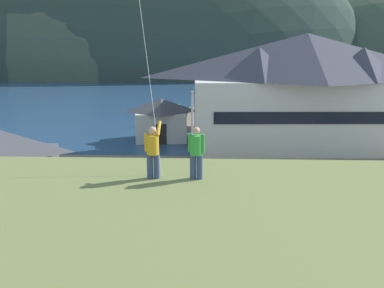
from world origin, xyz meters
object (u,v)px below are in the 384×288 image
Objects in this scene: parked_car_corner_spot at (248,233)px; parked_car_front_row_red at (327,188)px; moored_boat_wharfside at (175,116)px; parked_car_mid_row_center at (130,222)px; parked_car_mid_row_far at (126,183)px; moored_boat_outer_mooring at (227,112)px; parked_car_back_row_left at (261,194)px; parking_light_pole at (192,131)px; wharf_dock at (199,118)px; person_kite_flyer at (153,150)px; moored_boat_inner_slip at (171,121)px; storage_shed_waterside at (161,119)px; person_companion at (196,151)px; harbor_lodge at (305,88)px.

parked_car_corner_spot is 1.02× the size of parked_car_front_row_red.
moored_boat_wharfside reaches higher than parked_car_mid_row_center.
parked_car_mid_row_far is at bearing 102.99° from parked_car_mid_row_center.
moored_boat_outer_mooring reaches higher than parked_car_mid_row_center.
moored_boat_outer_mooring reaches higher than parked_car_mid_row_far.
parked_car_mid_row_center is at bearing -149.93° from parked_car_back_row_left.
moored_boat_outer_mooring is 1.24× the size of parking_light_pole.
wharf_dock is at bearing 84.75° from parked_car_mid_row_center.
moored_boat_inner_slip is at bearing 94.09° from person_kite_flyer.
storage_shed_waterside reaches higher than parked_car_mid_row_far.
storage_shed_waterside is 1.03× the size of moored_boat_wharfside.
parked_car_mid_row_center is 10.59m from person_companion.
parked_car_mid_row_far is 15.71m from person_kite_flyer.
parked_car_front_row_red is 13.55m from parked_car_mid_row_far.
parking_light_pole reaches higher than wharf_dock.
person_kite_flyer reaches higher than moored_boat_outer_mooring.
wharf_dock is (3.84, 10.77, -1.98)m from storage_shed_waterside.
person_companion is at bearing -89.04° from wharf_dock.
parked_car_corner_spot is (-0.51, -36.92, 0.34)m from moored_boat_outer_mooring.
parked_car_front_row_red is at bearing -80.02° from moored_boat_outer_mooring.
parked_car_mid_row_center is 10.22m from parking_light_pole.
parked_car_mid_row_far is (-7.71, 7.33, 0.00)m from parked_car_corner_spot.
moored_boat_outer_mooring is at bearing 99.98° from parked_car_front_row_red.
moored_boat_wharfside is at bearing -158.46° from moored_boat_outer_mooring.
parked_car_front_row_red is 4.67m from parked_car_back_row_left.
parked_car_back_row_left reaches higher than wharf_dock.
person_companion reaches higher than moored_boat_wharfside.
parking_light_pole is at bearing -82.38° from moored_boat_wharfside.
moored_boat_outer_mooring is 36.93m from parked_car_corner_spot.
moored_boat_outer_mooring is at bearing 114.70° from harbor_lodge.
moored_boat_inner_slip is (-0.16, -3.41, 0.00)m from moored_boat_wharfside.
moored_boat_inner_slip reaches higher than parked_car_mid_row_center.
parking_light_pole is (-9.08, 3.69, 3.00)m from parked_car_front_row_red.
parking_light_pole is 17.33m from person_kite_flyer.
storage_shed_waterside is 24.87m from parked_car_corner_spot.
parked_car_corner_spot is 5.67m from parked_car_back_row_left.
moored_boat_wharfside is at bearing 100.67° from parked_car_corner_spot.
moored_boat_inner_slip is 1.54× the size of parked_car_mid_row_far.
moored_boat_wharfside reaches higher than parked_car_back_row_left.
parked_car_back_row_left is (-4.50, -1.21, 0.00)m from parked_car_front_row_red.
person_companion is (-9.92, -28.55, 1.31)m from harbor_lodge.
parked_car_front_row_red is at bearing -2.54° from parked_car_mid_row_far.
person_companion is at bearing -93.97° from moored_boat_outer_mooring.
wharf_dock is 41.79m from person_companion.
parked_car_mid_row_center is 0.98× the size of parked_car_back_row_left.
moored_boat_wharfside is 1.38× the size of parked_car_mid_row_center.
person_kite_flyer is (2.35, -7.73, 6.19)m from parked_car_mid_row_center.
moored_boat_wharfside is 1.37× the size of parked_car_front_row_red.
moored_boat_inner_slip is at bearing -131.60° from wharf_dock.
person_companion is at bearing -87.48° from parking_light_pole.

